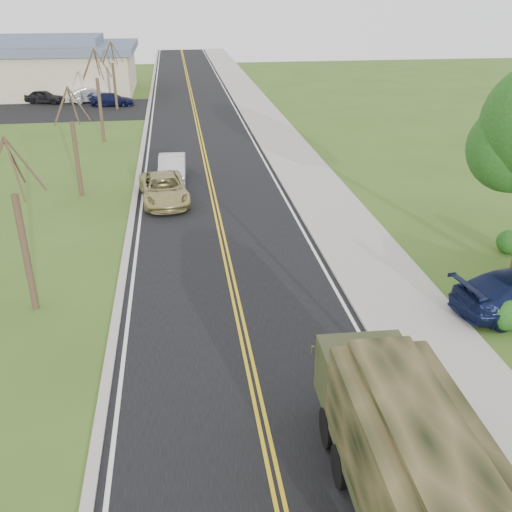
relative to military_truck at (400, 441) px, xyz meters
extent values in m
cube|color=black|center=(-2.40, 39.79, -1.79)|extent=(8.00, 120.00, 0.01)
cube|color=#9E998E|center=(1.75, 39.79, -1.73)|extent=(0.30, 120.00, 0.12)
cube|color=#9E998E|center=(3.50, 39.79, -1.74)|extent=(3.20, 120.00, 0.10)
cube|color=#9E998E|center=(-6.55, 39.79, -1.74)|extent=(0.30, 120.00, 0.10)
cylinder|color=#38281C|center=(-9.40, 9.79, 0.31)|extent=(0.24, 0.24, 4.20)
cylinder|color=#38281C|center=(-8.92, 9.92, 3.33)|extent=(1.01, 0.33, 1.90)
cylinder|color=#38281C|center=(-9.37, 10.41, 3.26)|extent=(0.13, 1.29, 1.74)
cylinder|color=#38281C|center=(-9.13, 9.38, 3.33)|extent=(0.58, 0.90, 1.90)
cylinder|color=#38281C|center=(-9.40, 21.79, 0.19)|extent=(0.24, 0.24, 3.96)
cylinder|color=#38281C|center=(-8.95, 21.91, 3.04)|extent=(0.96, 0.32, 1.79)
cylinder|color=#38281C|center=(-9.37, 22.38, 2.97)|extent=(0.12, 1.22, 1.65)
cylinder|color=#38281C|center=(-9.83, 21.96, 3.04)|extent=(0.93, 0.41, 1.79)
cylinder|color=#38281C|center=(-9.77, 21.34, 2.97)|extent=(0.75, 0.99, 1.67)
cylinder|color=#38281C|center=(-9.15, 21.40, 3.04)|extent=(0.55, 0.85, 1.80)
cylinder|color=#38281C|center=(-9.40, 33.79, 0.43)|extent=(0.24, 0.24, 4.44)
cylinder|color=#38281C|center=(-8.90, 33.93, 3.63)|extent=(1.07, 0.35, 2.00)
cylinder|color=#38281C|center=(-9.37, 34.45, 3.54)|extent=(0.13, 1.36, 1.84)
cylinder|color=#38281C|center=(-9.89, 33.98, 3.63)|extent=(1.03, 0.46, 2.00)
cylinder|color=#38281C|center=(-9.81, 33.29, 3.54)|extent=(0.83, 1.10, 1.87)
cylinder|color=#38281C|center=(-9.12, 33.36, 3.63)|extent=(0.61, 0.95, 2.01)
cylinder|color=#38281C|center=(-9.40, 45.79, 0.25)|extent=(0.24, 0.24, 4.08)
cylinder|color=#38281C|center=(-8.94, 45.92, 3.19)|extent=(0.99, 0.33, 1.84)
cylinder|color=#38281C|center=(-9.37, 46.39, 3.11)|extent=(0.13, 1.25, 1.69)
cylinder|color=#38281C|center=(-9.85, 45.97, 3.19)|extent=(0.95, 0.42, 1.85)
cylinder|color=#38281C|center=(-9.78, 45.33, 3.11)|extent=(0.77, 1.02, 1.72)
cylinder|color=#38281C|center=(-9.14, 45.39, 3.19)|extent=(0.57, 0.88, 1.85)
cube|color=tan|center=(-18.40, 55.79, 0.31)|extent=(20.00, 12.00, 4.20)
cube|color=#475466|center=(-18.40, 55.79, 2.71)|extent=(21.00, 13.00, 0.70)
cube|color=#475466|center=(-18.40, 55.79, 3.41)|extent=(14.00, 8.00, 0.90)
cube|color=black|center=(-12.40, 45.79, -1.78)|extent=(18.00, 10.00, 0.02)
cylinder|color=black|center=(-0.92, 0.75, -1.31)|extent=(0.33, 0.98, 0.98)
cylinder|color=black|center=(0.95, 0.70, -1.31)|extent=(0.33, 0.98, 0.98)
cylinder|color=black|center=(-0.88, 1.99, -1.31)|extent=(0.33, 0.98, 0.98)
cylinder|color=black|center=(0.98, 1.95, -1.31)|extent=(0.33, 0.98, 0.98)
cube|color=#363C20|center=(0.00, 0.19, -0.86)|extent=(2.28, 6.27, 0.31)
cube|color=#363C20|center=(0.06, 2.46, -0.11)|extent=(2.17, 1.74, 1.24)
cube|color=black|center=(0.08, 3.26, 0.07)|extent=(1.96, 0.12, 0.62)
cube|color=#363C20|center=(-0.01, -0.56, -0.64)|extent=(2.34, 4.76, 0.13)
cube|color=black|center=(-0.01, -0.56, 0.29)|extent=(2.34, 4.76, 1.78)
cube|color=black|center=(-0.01, -0.56, 1.23)|extent=(1.54, 4.74, 0.22)
imported|color=tan|center=(-4.97, 20.22, -1.10)|extent=(2.82, 5.22, 1.39)
imported|color=#BAB9BF|center=(-4.51, 23.82, -1.08)|extent=(1.67, 4.38, 1.42)
imported|color=black|center=(-16.47, 49.79, -1.15)|extent=(4.06, 2.59, 1.29)
imported|color=silver|center=(-12.09, 49.79, -1.07)|extent=(4.65, 2.93, 1.45)
imported|color=black|center=(-9.98, 47.62, -1.20)|extent=(4.20, 2.01, 1.18)
camera|label=1|loc=(-4.16, -8.39, 8.41)|focal=40.00mm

